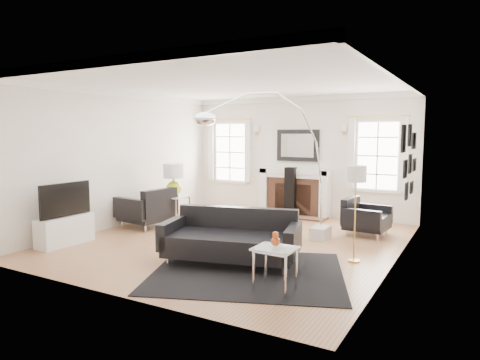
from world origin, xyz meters
The scene contains 25 objects.
floor centered at (0.00, 0.00, 0.00)m, with size 6.00×6.00×0.00m, color #925F3D.
back_wall centered at (0.00, 3.00, 1.40)m, with size 5.50×0.04×2.80m, color white.
front_wall centered at (0.00, -3.00, 1.40)m, with size 5.50×0.04×2.80m, color white.
left_wall centered at (-2.75, 0.00, 1.40)m, with size 0.04×6.00×2.80m, color white.
right_wall centered at (2.75, 0.00, 1.40)m, with size 0.04×6.00×2.80m, color white.
ceiling centered at (0.00, 0.00, 2.80)m, with size 5.50×6.00×0.02m, color white.
crown_molding centered at (0.00, 0.00, 2.74)m, with size 5.50×6.00×0.12m, color white.
fireplace centered at (0.00, 2.79, 0.54)m, with size 1.70×0.69×1.11m.
mantel_mirror centered at (0.00, 2.95, 1.65)m, with size 1.05×0.07×0.75m.
window_left centered at (-1.85, 2.95, 1.46)m, with size 1.24×0.15×1.62m.
window_right centered at (1.85, 2.95, 1.46)m, with size 1.24×0.15×1.62m.
gallery_wall centered at (2.72, 1.30, 1.53)m, with size 0.04×1.73×1.29m.
tv_unit centered at (-2.44, -1.70, 0.33)m, with size 0.35×1.00×1.09m.
area_rug centered at (1.04, -1.47, 0.01)m, with size 2.60×2.17×0.01m, color black.
sofa centered at (0.61, -1.17, 0.35)m, with size 2.16×1.36×0.65m.
armchair_left centered at (-2.13, 0.10, 0.38)m, with size 1.00×1.09×0.68m.
armchair_right centered at (1.91, 1.62, 0.32)m, with size 0.83×0.91×0.57m.
coffee_table centered at (0.86, -0.60, 0.37)m, with size 0.91×0.91×0.40m.
side_table_left centered at (-1.86, 0.60, 0.50)m, with size 0.55×0.55×0.61m.
nesting_table centered at (1.67, -1.94, 0.43)m, with size 0.50×0.42×0.55m.
gourd_lamp centered at (-1.86, 0.60, 1.00)m, with size 0.43×0.43×0.69m.
orange_vase centered at (1.67, -1.94, 0.65)m, with size 0.11×0.11×0.18m.
arc_floor_lamp centered at (0.50, 0.18, 1.49)m, with size 1.94×1.80×2.75m.
stick_floor_lamp centered at (2.20, -0.24, 1.26)m, with size 0.29×0.29×1.46m.
speaker_tower centered at (-0.01, 2.56, 0.58)m, with size 0.23×0.23×1.16m, color black.
Camera 1 is at (3.78, -6.56, 1.93)m, focal length 32.00 mm.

